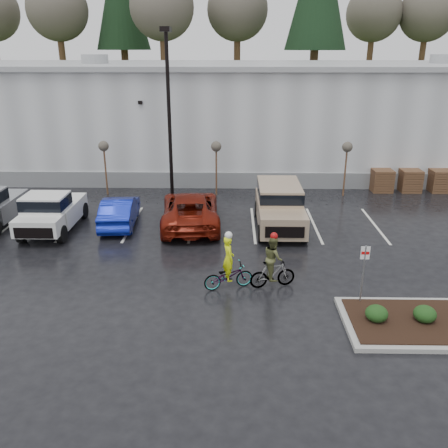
{
  "coord_description": "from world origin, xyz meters",
  "views": [
    {
      "loc": [
        -0.53,
        -13.99,
        8.21
      ],
      "look_at": [
        -0.89,
        4.55,
        1.3
      ],
      "focal_mm": 38.0,
      "sensor_mm": 36.0,
      "label": 1
    }
  ],
  "objects_px": {
    "suv_tan": "(280,208)",
    "cyclist_hivis": "(228,271)",
    "lamppost": "(168,98)",
    "car_red": "(190,209)",
    "pallet_stack_a": "(382,180)",
    "sapling_mid": "(216,149)",
    "cyclist_olive": "(273,267)",
    "pallet_stack_c": "(440,181)",
    "pickup_white": "(54,209)",
    "car_blue": "(120,211)",
    "sapling_east": "(347,150)",
    "pallet_stack_b": "(410,181)",
    "sapling_west": "(104,149)",
    "fire_lane_sign": "(364,268)"
  },
  "relations": [
    {
      "from": "car_red",
      "to": "cyclist_hivis",
      "type": "bearing_deg",
      "value": 101.61
    },
    {
      "from": "pickup_white",
      "to": "car_red",
      "type": "distance_m",
      "value": 6.51
    },
    {
      "from": "lamppost",
      "to": "pallet_stack_c",
      "type": "bearing_deg",
      "value": 7.13
    },
    {
      "from": "cyclist_olive",
      "to": "car_red",
      "type": "bearing_deg",
      "value": 14.88
    },
    {
      "from": "pallet_stack_b",
      "to": "pallet_stack_c",
      "type": "distance_m",
      "value": 1.8
    },
    {
      "from": "sapling_west",
      "to": "cyclist_hivis",
      "type": "bearing_deg",
      "value": -57.76
    },
    {
      "from": "pickup_white",
      "to": "cyclist_olive",
      "type": "relative_size",
      "value": 2.44
    },
    {
      "from": "sapling_mid",
      "to": "car_red",
      "type": "distance_m",
      "value": 5.55
    },
    {
      "from": "pallet_stack_a",
      "to": "car_red",
      "type": "xyz_separation_m",
      "value": [
        -11.09,
        -6.09,
        0.14
      ]
    },
    {
      "from": "car_red",
      "to": "pallet_stack_b",
      "type": "bearing_deg",
      "value": -159.37
    },
    {
      "from": "suv_tan",
      "to": "sapling_west",
      "type": "bearing_deg",
      "value": 150.89
    },
    {
      "from": "car_blue",
      "to": "sapling_east",
      "type": "bearing_deg",
      "value": -161.28
    },
    {
      "from": "pallet_stack_a",
      "to": "cyclist_olive",
      "type": "xyz_separation_m",
      "value": [
        -7.57,
        -12.5,
        0.11
      ]
    },
    {
      "from": "pickup_white",
      "to": "fire_lane_sign",
      "type": "bearing_deg",
      "value": -28.98
    },
    {
      "from": "sapling_west",
      "to": "car_red",
      "type": "xyz_separation_m",
      "value": [
        5.41,
        -5.09,
        -1.92
      ]
    },
    {
      "from": "car_blue",
      "to": "cyclist_olive",
      "type": "bearing_deg",
      "value": 133.39
    },
    {
      "from": "car_blue",
      "to": "suv_tan",
      "type": "height_order",
      "value": "suv_tan"
    },
    {
      "from": "pallet_stack_c",
      "to": "car_red",
      "type": "height_order",
      "value": "car_red"
    },
    {
      "from": "car_red",
      "to": "pallet_stack_a",
      "type": "bearing_deg",
      "value": -156.06
    },
    {
      "from": "cyclist_olive",
      "to": "sapling_mid",
      "type": "bearing_deg",
      "value": -2.02
    },
    {
      "from": "lamppost",
      "to": "suv_tan",
      "type": "height_order",
      "value": "lamppost"
    },
    {
      "from": "sapling_mid",
      "to": "cyclist_olive",
      "type": "xyz_separation_m",
      "value": [
        2.43,
        -11.5,
        -1.94
      ]
    },
    {
      "from": "sapling_west",
      "to": "pickup_white",
      "type": "bearing_deg",
      "value": -100.71
    },
    {
      "from": "sapling_west",
      "to": "sapling_mid",
      "type": "relative_size",
      "value": 1.0
    },
    {
      "from": "car_blue",
      "to": "car_red",
      "type": "bearing_deg",
      "value": 176.44
    },
    {
      "from": "pallet_stack_c",
      "to": "car_red",
      "type": "bearing_deg",
      "value": -157.34
    },
    {
      "from": "car_blue",
      "to": "lamppost",
      "type": "bearing_deg",
      "value": -120.86
    },
    {
      "from": "lamppost",
      "to": "cyclist_olive",
      "type": "height_order",
      "value": "lamppost"
    },
    {
      "from": "pallet_stack_b",
      "to": "cyclist_olive",
      "type": "height_order",
      "value": "cyclist_olive"
    },
    {
      "from": "suv_tan",
      "to": "cyclist_hivis",
      "type": "height_order",
      "value": "cyclist_hivis"
    },
    {
      "from": "sapling_mid",
      "to": "cyclist_hivis",
      "type": "distance_m",
      "value": 11.84
    },
    {
      "from": "suv_tan",
      "to": "cyclist_hivis",
      "type": "relative_size",
      "value": 2.32
    },
    {
      "from": "sapling_mid",
      "to": "pallet_stack_a",
      "type": "distance_m",
      "value": 10.26
    },
    {
      "from": "pallet_stack_c",
      "to": "fire_lane_sign",
      "type": "bearing_deg",
      "value": -120.72
    },
    {
      "from": "pickup_white",
      "to": "car_blue",
      "type": "relative_size",
      "value": 1.21
    },
    {
      "from": "suv_tan",
      "to": "sapling_east",
      "type": "bearing_deg",
      "value": 51.73
    },
    {
      "from": "lamppost",
      "to": "car_red",
      "type": "bearing_deg",
      "value": -71.06
    },
    {
      "from": "sapling_west",
      "to": "pallet_stack_c",
      "type": "distance_m",
      "value": 20.13
    },
    {
      "from": "pallet_stack_c",
      "to": "pallet_stack_b",
      "type": "bearing_deg",
      "value": 180.0
    },
    {
      "from": "suv_tan",
      "to": "cyclist_hivis",
      "type": "xyz_separation_m",
      "value": [
        -2.39,
        -6.21,
        -0.34
      ]
    },
    {
      "from": "fire_lane_sign",
      "to": "cyclist_hivis",
      "type": "height_order",
      "value": "cyclist_hivis"
    },
    {
      "from": "car_blue",
      "to": "suv_tan",
      "type": "xyz_separation_m",
      "value": [
        7.79,
        -0.27,
        0.32
      ]
    },
    {
      "from": "pallet_stack_a",
      "to": "pallet_stack_b",
      "type": "relative_size",
      "value": 1.0
    },
    {
      "from": "lamppost",
      "to": "sapling_mid",
      "type": "bearing_deg",
      "value": 21.8
    },
    {
      "from": "pallet_stack_b",
      "to": "suv_tan",
      "type": "distance_m",
      "value": 10.63
    },
    {
      "from": "pickup_white",
      "to": "car_red",
      "type": "height_order",
      "value": "pickup_white"
    },
    {
      "from": "pickup_white",
      "to": "cyclist_hivis",
      "type": "height_order",
      "value": "cyclist_hivis"
    },
    {
      "from": "cyclist_hivis",
      "to": "sapling_west",
      "type": "bearing_deg",
      "value": 14.93
    },
    {
      "from": "sapling_west",
      "to": "fire_lane_sign",
      "type": "height_order",
      "value": "sapling_west"
    },
    {
      "from": "sapling_west",
      "to": "sapling_mid",
      "type": "bearing_deg",
      "value": 0.0
    }
  ]
}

